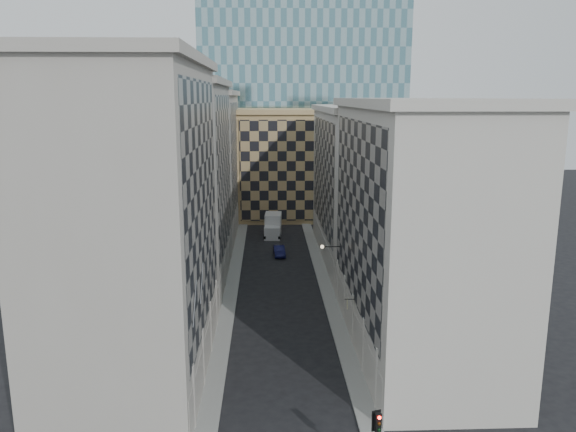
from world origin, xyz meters
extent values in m
cube|color=gray|center=(-5.25, 30.00, 0.07)|extent=(1.50, 100.00, 0.15)
cube|color=gray|center=(5.25, 30.00, 0.07)|extent=(1.50, 100.00, 0.15)
cube|color=#A29B91|center=(-11.00, 11.00, 11.50)|extent=(10.00, 22.00, 23.00)
cube|color=gray|center=(-6.12, 11.00, 13.00)|extent=(0.25, 19.36, 18.00)
cube|color=#A29B91|center=(-6.20, 11.00, 1.60)|extent=(0.45, 21.12, 3.20)
cube|color=#A29B91|center=(-11.00, 11.00, 23.35)|extent=(10.80, 22.80, 0.70)
cylinder|color=#A29B91|center=(-6.35, 2.75, 2.20)|extent=(0.90, 0.90, 4.40)
cylinder|color=#A29B91|center=(-6.35, 8.25, 2.20)|extent=(0.90, 0.90, 4.40)
cylinder|color=#A29B91|center=(-6.35, 13.75, 2.20)|extent=(0.90, 0.90, 4.40)
cylinder|color=#A29B91|center=(-6.35, 19.25, 2.20)|extent=(0.90, 0.90, 4.40)
cube|color=gray|center=(-11.00, 33.00, 11.00)|extent=(10.00, 22.00, 22.00)
cube|color=gray|center=(-6.12, 33.00, 12.50)|extent=(0.25, 19.36, 17.00)
cube|color=gray|center=(-6.20, 33.00, 1.60)|extent=(0.45, 21.12, 3.20)
cube|color=gray|center=(-11.00, 33.00, 22.35)|extent=(10.80, 22.80, 0.70)
cylinder|color=gray|center=(-6.35, 24.75, 2.20)|extent=(0.90, 0.90, 4.40)
cylinder|color=gray|center=(-6.35, 30.25, 2.20)|extent=(0.90, 0.90, 4.40)
cylinder|color=gray|center=(-6.35, 35.75, 2.20)|extent=(0.90, 0.90, 4.40)
cylinder|color=gray|center=(-6.35, 41.25, 2.20)|extent=(0.90, 0.90, 4.40)
cube|color=#A29B91|center=(-11.00, 55.00, 10.50)|extent=(10.00, 22.00, 21.00)
cube|color=gray|center=(-6.12, 55.00, 12.00)|extent=(0.25, 19.36, 16.00)
cube|color=#A29B91|center=(-6.20, 55.00, 1.60)|extent=(0.45, 21.12, 3.20)
cube|color=#A29B91|center=(-11.00, 55.00, 21.35)|extent=(10.80, 22.80, 0.70)
cylinder|color=#A29B91|center=(-6.35, 46.75, 2.20)|extent=(0.90, 0.90, 4.40)
cylinder|color=#A29B91|center=(-6.35, 52.25, 2.20)|extent=(0.90, 0.90, 4.40)
cylinder|color=#A29B91|center=(-6.35, 57.75, 2.20)|extent=(0.90, 0.90, 4.40)
cylinder|color=#A29B91|center=(-6.35, 63.25, 2.20)|extent=(0.90, 0.90, 4.40)
cube|color=beige|center=(11.00, 15.00, 10.00)|extent=(10.00, 26.00, 20.00)
cube|color=gray|center=(6.12, 15.00, 11.50)|extent=(0.25, 22.88, 15.00)
cube|color=beige|center=(6.20, 15.00, 1.60)|extent=(0.45, 24.96, 3.20)
cube|color=beige|center=(11.00, 15.00, 20.35)|extent=(10.80, 26.80, 0.70)
cylinder|color=beige|center=(6.35, 4.60, 2.20)|extent=(0.90, 0.90, 4.40)
cylinder|color=beige|center=(6.35, 9.80, 2.20)|extent=(0.90, 0.90, 4.40)
cylinder|color=beige|center=(6.35, 15.00, 2.20)|extent=(0.90, 0.90, 4.40)
cylinder|color=beige|center=(6.35, 20.20, 2.20)|extent=(0.90, 0.90, 4.40)
cylinder|color=beige|center=(6.35, 25.40, 2.20)|extent=(0.90, 0.90, 4.40)
cube|color=beige|center=(11.00, 42.00, 9.50)|extent=(10.00, 28.00, 19.00)
cube|color=gray|center=(6.12, 42.00, 11.00)|extent=(0.25, 24.64, 14.00)
cube|color=beige|center=(6.20, 42.00, 1.60)|extent=(0.45, 26.88, 3.20)
cube|color=beige|center=(11.00, 42.00, 19.35)|extent=(10.80, 28.80, 0.70)
cube|color=tan|center=(2.00, 68.00, 9.00)|extent=(16.00, 14.00, 18.00)
cube|color=tan|center=(2.00, 60.90, 9.00)|extent=(15.20, 0.25, 16.50)
cube|color=tan|center=(2.00, 68.00, 18.40)|extent=(16.80, 14.80, 0.80)
cube|color=#2E2924|center=(0.00, 82.00, 14.00)|extent=(6.00, 6.00, 28.00)
cube|color=#2E2924|center=(0.00, 82.00, 28.70)|extent=(7.00, 7.00, 1.40)
cylinder|color=gray|center=(-5.90, 4.00, 8.00)|extent=(0.10, 2.33, 2.33)
cylinder|color=gray|center=(-5.90, 8.00, 8.00)|extent=(0.10, 2.33, 2.33)
cylinder|color=black|center=(5.10, 24.00, 6.20)|extent=(1.80, 0.08, 0.08)
sphere|color=#FFE5B2|center=(4.20, 24.00, 6.20)|extent=(0.36, 0.36, 0.36)
cube|color=black|center=(4.55, -2.98, 3.79)|extent=(0.40, 0.36, 1.07)
cube|color=black|center=(4.50, -2.81, 3.79)|extent=(0.52, 0.20, 1.21)
sphere|color=#FF0C07|center=(4.60, -3.13, 4.15)|extent=(0.19, 0.19, 0.19)
sphere|color=#331E05|center=(4.60, -3.13, 3.79)|extent=(0.19, 0.19, 0.19)
sphere|color=black|center=(4.60, -3.13, 3.43)|extent=(0.19, 0.19, 0.19)
cube|color=silver|center=(-0.48, 51.62, 0.96)|extent=(2.49, 2.69, 1.92)
cube|color=silver|center=(-0.31, 54.38, 1.65)|extent=(2.68, 3.98, 3.30)
cylinder|color=black|center=(-1.60, 50.83, 0.48)|extent=(0.38, 0.98, 0.96)
cylinder|color=black|center=(0.53, 50.70, 0.48)|extent=(0.38, 0.98, 0.96)
cylinder|color=black|center=(-1.29, 55.72, 0.48)|extent=(0.38, 0.98, 0.96)
cylinder|color=black|center=(0.83, 55.59, 0.48)|extent=(0.38, 0.98, 0.96)
imported|color=#10123E|center=(0.32, 42.48, 0.68)|extent=(1.68, 4.19, 1.36)
cylinder|color=black|center=(5.60, 14.50, 4.21)|extent=(0.82, 0.12, 0.06)
cube|color=beige|center=(5.40, 14.50, 3.80)|extent=(0.11, 0.72, 0.71)
camera|label=1|loc=(-1.29, -29.76, 20.80)|focal=35.00mm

